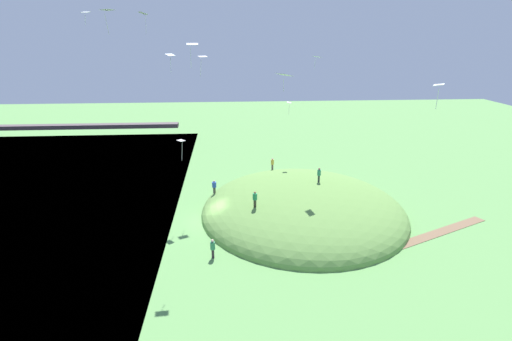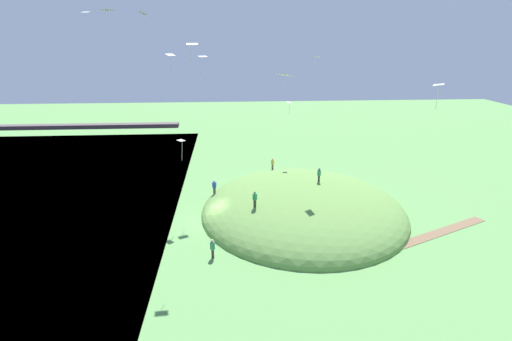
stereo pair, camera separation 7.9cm
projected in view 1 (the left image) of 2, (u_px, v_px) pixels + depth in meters
ground_plane at (212, 221)px, 41.33m from camera, size 160.00×160.00×0.00m
grass_hill at (303, 212)px, 43.52m from camera, size 21.85×23.64×6.22m
dirt_path at (440, 232)px, 38.98m from camera, size 12.06×6.45×0.04m
bridge_deck_far at (28, 127)px, 69.08m from camera, size 51.24×1.80×0.70m
person_near_shore at (319, 173)px, 43.28m from camera, size 0.55×0.55×1.63m
person_with_child at (255, 197)px, 38.33m from camera, size 0.57×0.57×1.62m
person_watching_kites at (272, 163)px, 50.79m from camera, size 0.54×0.54×1.57m
person_walking_path at (214, 185)px, 44.91m from camera, size 0.64×0.64×1.58m
person_on_hilltop at (213, 246)px, 34.15m from camera, size 0.43×0.43×1.78m
kite_0 at (192, 46)px, 31.54m from camera, size 0.95×0.69×1.92m
kite_1 at (85, 13)px, 33.98m from camera, size 0.84×0.69×1.09m
kite_2 at (181, 142)px, 39.12m from camera, size 0.97×0.99×2.05m
kite_3 at (317, 57)px, 40.01m from camera, size 0.89×1.04×1.23m
kite_4 at (107, 11)px, 32.91m from camera, size 1.15×1.36×2.01m
kite_5 at (439, 86)px, 26.76m from camera, size 1.08×1.18×1.75m
kite_6 at (170, 56)px, 42.56m from camera, size 1.12×1.14×2.14m
kite_7 at (289, 103)px, 49.44m from camera, size 0.69×0.88×1.51m
kite_8 at (202, 58)px, 41.78m from camera, size 1.12×0.98×2.15m
kite_9 at (143, 14)px, 37.70m from camera, size 1.10×1.30×1.98m
kite_10 at (284, 75)px, 27.21m from camera, size 1.28×1.38×1.22m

